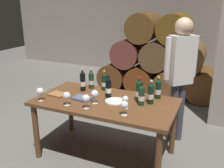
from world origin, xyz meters
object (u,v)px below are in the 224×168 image
at_px(wine_bottle_7, 151,93).
at_px(tasting_notebook, 58,94).
at_px(leather_ledger, 82,98).
at_px(wine_bottle_0, 139,91).
at_px(dining_table, 105,107).
at_px(wine_bottle_1, 141,95).
at_px(wine_bottle_3, 108,88).
at_px(wine_glass_2, 125,100).
at_px(wine_glass_4, 86,99).
at_px(wine_glass_3, 124,105).
at_px(serving_plate, 115,101).
at_px(sommelier_presenting, 180,70).
at_px(wine_bottle_4, 158,89).
at_px(wine_glass_1, 40,92).
at_px(wine_bottle_5, 104,82).
at_px(wine_bottle_6, 91,80).
at_px(wine_bottle_2, 83,81).
at_px(wine_glass_0, 95,94).
at_px(wine_glass_5, 67,96).

height_order(wine_bottle_7, tasting_notebook, wine_bottle_7).
bearing_deg(leather_ledger, wine_bottle_0, 26.73).
height_order(dining_table, wine_bottle_1, wine_bottle_1).
height_order(wine_bottle_0, wine_bottle_3, wine_bottle_0).
xyz_separation_m(wine_bottle_7, wine_glass_2, (-0.22, -0.25, -0.02)).
relative_size(wine_bottle_0, wine_bottle_3, 1.05).
bearing_deg(wine_glass_4, tasting_notebook, 158.85).
bearing_deg(wine_bottle_7, leather_ledger, -164.84).
bearing_deg(wine_bottle_1, wine_glass_2, -128.49).
relative_size(wine_glass_3, serving_plate, 0.66).
xyz_separation_m(wine_bottle_1, wine_glass_4, (-0.53, -0.35, -0.00)).
distance_m(dining_table, wine_glass_2, 0.38).
distance_m(dining_table, sommelier_presenting, 1.12).
xyz_separation_m(wine_glass_4, leather_ledger, (-0.18, 0.22, -0.10)).
xyz_separation_m(wine_bottle_7, leather_ledger, (-0.79, -0.22, -0.11)).
bearing_deg(tasting_notebook, leather_ledger, 7.98).
xyz_separation_m(wine_bottle_4, serving_plate, (-0.43, -0.32, -0.12)).
distance_m(wine_bottle_3, wine_glass_1, 0.82).
relative_size(wine_bottle_5, wine_glass_3, 1.70).
distance_m(wine_glass_1, wine_glass_3, 1.07).
distance_m(wine_bottle_5, wine_bottle_6, 0.20).
xyz_separation_m(wine_bottle_2, wine_glass_3, (0.79, -0.49, -0.02)).
xyz_separation_m(wine_bottle_6, wine_glass_3, (0.73, -0.62, -0.01)).
bearing_deg(wine_glass_0, wine_bottle_0, 32.30).
xyz_separation_m(wine_glass_3, sommelier_presenting, (0.38, 1.04, 0.17)).
bearing_deg(dining_table, wine_glass_3, -38.98).
bearing_deg(wine_bottle_3, dining_table, -82.40).
distance_m(wine_bottle_6, wine_glass_3, 0.96).
bearing_deg(dining_table, wine_glass_1, -155.61).
relative_size(wine_bottle_2, wine_glass_2, 2.10).
bearing_deg(wine_glass_4, dining_table, 72.32).
xyz_separation_m(wine_bottle_1, wine_bottle_4, (0.12, 0.28, 0.00)).
height_order(wine_glass_0, leather_ledger, wine_glass_0).
bearing_deg(wine_glass_5, wine_glass_0, 34.73).
distance_m(wine_bottle_3, wine_glass_0, 0.26).
bearing_deg(wine_glass_0, wine_bottle_5, 102.04).
distance_m(wine_bottle_0, wine_bottle_4, 0.26).
distance_m(wine_bottle_3, leather_ledger, 0.35).
bearing_deg(wine_bottle_4, wine_bottle_5, 179.30).
bearing_deg(wine_glass_5, tasting_notebook, 142.97).
relative_size(wine_bottle_7, leather_ledger, 1.30).
relative_size(wine_bottle_6, wine_glass_0, 1.68).
bearing_deg(dining_table, wine_bottle_4, 30.42).
bearing_deg(dining_table, sommelier_presenting, 45.31).
xyz_separation_m(wine_glass_0, leather_ledger, (-0.20, 0.05, -0.10)).
height_order(wine_bottle_5, wine_bottle_7, wine_bottle_7).
distance_m(wine_bottle_1, wine_glass_2, 0.21).
bearing_deg(wine_glass_4, wine_glass_3, 1.04).
bearing_deg(wine_glass_2, leather_ledger, 176.29).
bearing_deg(wine_glass_5, wine_bottle_4, 35.40).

